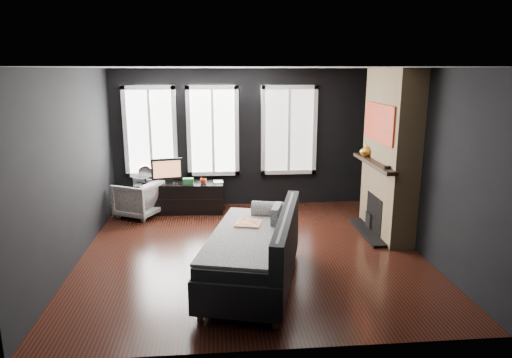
{
  "coord_description": "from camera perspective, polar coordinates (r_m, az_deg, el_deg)",
  "views": [
    {
      "loc": [
        -0.5,
        -6.42,
        2.68
      ],
      "look_at": [
        0.1,
        0.3,
        1.05
      ],
      "focal_mm": 32.0,
      "sensor_mm": 36.0,
      "label": 1
    }
  ],
  "objects": [
    {
      "name": "floor",
      "position": [
        6.97,
        -0.6,
        -9.02
      ],
      "size": [
        5.0,
        5.0,
        0.0
      ],
      "primitive_type": "plane",
      "color": "black",
      "rests_on": "ground"
    },
    {
      "name": "ceiling",
      "position": [
        6.44,
        -0.67,
        13.76
      ],
      "size": [
        5.0,
        5.0,
        0.0
      ],
      "primitive_type": "plane",
      "color": "white",
      "rests_on": "ground"
    },
    {
      "name": "wall_back",
      "position": [
        9.03,
        -1.89,
        5.1
      ],
      "size": [
        5.0,
        0.02,
        2.7
      ],
      "primitive_type": "cube",
      "color": "black",
      "rests_on": "ground"
    },
    {
      "name": "wall_left",
      "position": [
        6.85,
        -21.97,
        1.4
      ],
      "size": [
        0.02,
        5.0,
        2.7
      ],
      "primitive_type": "cube",
      "color": "black",
      "rests_on": "ground"
    },
    {
      "name": "wall_right",
      "position": [
        7.21,
        19.6,
        2.16
      ],
      "size": [
        0.02,
        5.0,
        2.7
      ],
      "primitive_type": "cube",
      "color": "black",
      "rests_on": "ground"
    },
    {
      "name": "windows",
      "position": [
        8.88,
        -4.89,
        11.6
      ],
      "size": [
        4.0,
        0.16,
        1.76
      ],
      "primitive_type": null,
      "color": "white",
      "rests_on": "wall_back"
    },
    {
      "name": "fireplace",
      "position": [
        7.67,
        16.41,
        3.05
      ],
      "size": [
        0.7,
        1.62,
        2.7
      ],
      "primitive_type": null,
      "color": "#93724C",
      "rests_on": "floor"
    },
    {
      "name": "sofa",
      "position": [
        5.84,
        -0.44,
        -8.55
      ],
      "size": [
        1.64,
        2.44,
        0.96
      ],
      "primitive_type": null,
      "rotation": [
        0.0,
        0.0,
        -0.25
      ],
      "color": "black",
      "rests_on": "floor"
    },
    {
      "name": "stripe_pillow",
      "position": [
        6.18,
        2.57,
        -5.17
      ],
      "size": [
        0.21,
        0.42,
        0.41
      ],
      "primitive_type": "cube",
      "rotation": [
        0.0,
        0.0,
        -0.3
      ],
      "color": "gray",
      "rests_on": "sofa"
    },
    {
      "name": "armchair",
      "position": [
        8.74,
        -14.48,
        -2.21
      ],
      "size": [
        0.92,
        0.94,
        0.73
      ],
      "primitive_type": "imported",
      "rotation": [
        0.0,
        0.0,
        -2.06
      ],
      "color": "silver",
      "rests_on": "floor"
    },
    {
      "name": "media_console",
      "position": [
        8.87,
        -9.45,
        -2.26
      ],
      "size": [
        1.69,
        0.63,
        0.57
      ],
      "primitive_type": null,
      "rotation": [
        0.0,
        0.0,
        -0.07
      ],
      "color": "black",
      "rests_on": "floor"
    },
    {
      "name": "monitor",
      "position": [
        8.8,
        -11.08,
        1.24
      ],
      "size": [
        0.61,
        0.25,
        0.53
      ],
      "primitive_type": null,
      "rotation": [
        0.0,
        0.0,
        0.21
      ],
      "color": "black",
      "rests_on": "media_console"
    },
    {
      "name": "desk_fan",
      "position": [
        8.85,
        -13.68,
        0.59
      ],
      "size": [
        0.29,
        0.29,
        0.36
      ],
      "primitive_type": null,
      "rotation": [
        0.0,
        0.0,
        0.14
      ],
      "color": "#9D9D9D",
      "rests_on": "media_console"
    },
    {
      "name": "mug",
      "position": [
        8.66,
        -6.61,
        -0.19
      ],
      "size": [
        0.14,
        0.12,
        0.12
      ],
      "primitive_type": "imported",
      "rotation": [
        0.0,
        0.0,
        -0.21
      ],
      "color": "red",
      "rests_on": "media_console"
    },
    {
      "name": "book",
      "position": [
        8.72,
        -5.33,
        0.32
      ],
      "size": [
        0.17,
        0.03,
        0.24
      ],
      "primitive_type": "imported",
      "rotation": [
        0.0,
        0.0,
        0.08
      ],
      "color": "#B4AD90",
      "rests_on": "media_console"
    },
    {
      "name": "storage_box",
      "position": [
        8.69,
        -8.47,
        -0.25
      ],
      "size": [
        0.2,
        0.12,
        0.11
      ],
      "primitive_type": "cube",
      "rotation": [
        0.0,
        0.0,
        0.0
      ],
      "color": "#2A7033",
      "rests_on": "media_console"
    },
    {
      "name": "mantel_vase",
      "position": [
        8.01,
        13.57,
        3.5
      ],
      "size": [
        0.25,
        0.26,
        0.2
      ],
      "primitive_type": "imported",
      "rotation": [
        0.0,
        0.0,
        -0.29
      ],
      "color": "yellow",
      "rests_on": "fireplace"
    },
    {
      "name": "mantel_clock",
      "position": [
        7.1,
        16.07,
        1.41
      ],
      "size": [
        0.11,
        0.11,
        0.04
      ],
      "primitive_type": "cylinder",
      "rotation": [
        0.0,
        0.0,
        -0.03
      ],
      "color": "black",
      "rests_on": "fireplace"
    }
  ]
}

